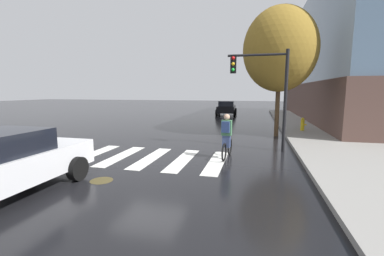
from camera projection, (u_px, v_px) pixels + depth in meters
The scene contains 8 objects.
ground_plane at pixel (149, 158), 9.83m from camera, with size 120.00×120.00×0.00m, color black.
crosswalk_stripes at pixel (151, 158), 9.81m from camera, with size 5.56×3.20×0.01m.
manhole_cover at pixel (102, 180), 7.34m from camera, with size 0.64×0.64×0.01m, color #473D1E.
sedan_mid at pixel (227, 108), 27.57m from camera, with size 2.16×4.39×1.49m.
cyclist at pixel (227, 137), 9.60m from camera, with size 0.38×1.71×1.69m.
traffic_light_near at pixel (265, 83), 10.73m from camera, with size 2.47×0.28×4.20m.
fire_hydrant at pixel (303, 124), 15.64m from camera, with size 0.33×0.22×0.78m.
street_tree_near at pixel (280, 50), 13.97m from camera, with size 3.95×3.95×7.02m.
Camera 1 is at (3.87, -8.90, 2.52)m, focal length 24.18 mm.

